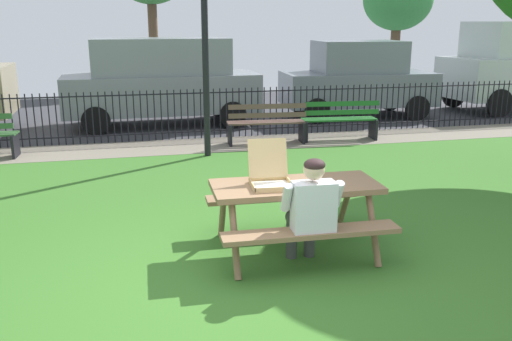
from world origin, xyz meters
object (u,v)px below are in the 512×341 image
at_px(adult_at_table, 310,209).
at_px(park_bench_right, 340,121).
at_px(parked_car_center, 161,80).
at_px(far_tree_center, 398,0).
at_px(lamp_post_walkway, 204,14).
at_px(picnic_table_foreground, 295,199).
at_px(park_bench_center, 266,124).
at_px(pizza_slice_on_table, 315,183).
at_px(parked_car_right, 358,79).
at_px(pizza_box_open, 270,175).

bearing_deg(adult_at_table, park_bench_right, 65.59).
height_order(adult_at_table, parked_car_center, parked_car_center).
bearing_deg(parked_car_center, far_tree_center, 37.25).
relative_size(adult_at_table, lamp_post_walkway, 0.28).
height_order(picnic_table_foreground, park_bench_center, park_bench_center).
height_order(picnic_table_foreground, far_tree_center, far_tree_center).
bearing_deg(park_bench_right, pizza_slice_on_table, -114.42).
bearing_deg(park_bench_center, lamp_post_walkway, -150.82).
xyz_separation_m(pizza_slice_on_table, lamp_post_walkway, (-0.48, 4.71, 1.81)).
bearing_deg(lamp_post_walkway, adult_at_table, -86.94).
bearing_deg(parked_car_center, parked_car_right, -0.00).
bearing_deg(picnic_table_foreground, far_tree_center, 59.75).
bearing_deg(pizza_box_open, park_bench_right, 61.14).
bearing_deg(parked_car_center, pizza_box_open, -85.85).
distance_m(pizza_box_open, lamp_post_walkway, 4.92).
bearing_deg(parked_car_right, lamp_post_walkway, -142.53).
xyz_separation_m(picnic_table_foreground, park_bench_right, (2.68, 5.40, -0.18)).
height_order(pizza_box_open, adult_at_table, pizza_box_open).
bearing_deg(park_bench_center, adult_at_table, -100.23).
distance_m(lamp_post_walkway, parked_car_right, 5.90).
height_order(park_bench_right, parked_car_right, parked_car_right).
bearing_deg(picnic_table_foreground, park_bench_center, 78.84).
bearing_deg(pizza_box_open, parked_car_right, 60.80).
distance_m(picnic_table_foreground, pizza_box_open, 0.40).
relative_size(park_bench_right, parked_car_right, 0.41).
height_order(parked_car_center, far_tree_center, far_tree_center).
relative_size(pizza_slice_on_table, far_tree_center, 0.06).
distance_m(picnic_table_foreground, far_tree_center, 18.43).
distance_m(pizza_box_open, far_tree_center, 18.50).
relative_size(pizza_slice_on_table, lamp_post_walkway, 0.06).
bearing_deg(pizza_box_open, picnic_table_foreground, -7.53).
bearing_deg(parked_car_right, picnic_table_foreground, -117.57).
relative_size(lamp_post_walkway, parked_car_right, 1.07).
height_order(lamp_post_walkway, far_tree_center, far_tree_center).
xyz_separation_m(pizza_box_open, parked_car_center, (-0.59, 8.07, 0.22)).
xyz_separation_m(park_bench_center, lamp_post_walkway, (-1.34, -0.75, 2.17)).
bearing_deg(adult_at_table, far_tree_center, 60.53).
bearing_deg(far_tree_center, parked_car_center, -142.75).
distance_m(pizza_slice_on_table, parked_car_center, 8.24).
relative_size(picnic_table_foreground, park_bench_right, 1.13).
height_order(pizza_slice_on_table, parked_car_center, parked_car_center).
bearing_deg(lamp_post_walkway, park_bench_center, 29.18).
distance_m(park_bench_right, parked_car_right, 3.18).
distance_m(park_bench_right, parked_car_center, 4.51).
distance_m(picnic_table_foreground, park_bench_right, 6.03).
xyz_separation_m(pizza_box_open, park_bench_center, (1.34, 5.37, -0.46)).
relative_size(picnic_table_foreground, pizza_slice_on_table, 6.75).
relative_size(pizza_box_open, lamp_post_walkway, 0.12).
bearing_deg(pizza_slice_on_table, picnic_table_foreground, 164.01).
distance_m(lamp_post_walkway, parked_car_center, 3.81).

